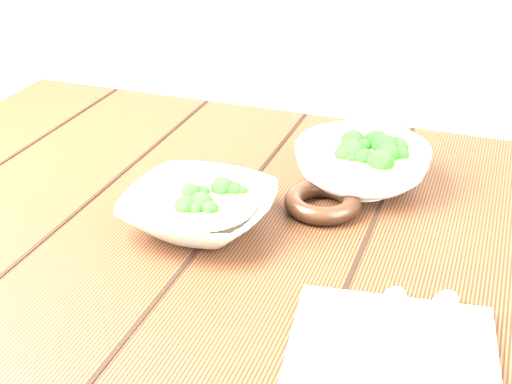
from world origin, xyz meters
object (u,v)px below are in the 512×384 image
(soup_bowl_front, at_px, (199,209))
(napkin, at_px, (392,350))
(soup_bowl_back, at_px, (362,164))
(trivet, at_px, (323,202))
(table, at_px, (240,286))

(soup_bowl_front, xyz_separation_m, napkin, (0.29, -0.17, -0.02))
(soup_bowl_front, distance_m, napkin, 0.34)
(soup_bowl_back, bearing_deg, trivet, -108.84)
(soup_bowl_front, bearing_deg, table, 46.33)
(soup_bowl_back, bearing_deg, napkin, -72.67)
(table, relative_size, napkin, 5.67)
(soup_bowl_front, distance_m, soup_bowl_back, 0.26)
(table, bearing_deg, trivet, 27.58)
(table, distance_m, soup_bowl_front, 0.16)
(soup_bowl_front, height_order, soup_bowl_back, soup_bowl_back)
(napkin, bearing_deg, table, 131.76)
(table, height_order, soup_bowl_back, soup_bowl_back)
(napkin, bearing_deg, soup_bowl_back, 99.46)
(soup_bowl_front, relative_size, napkin, 0.95)
(table, xyz_separation_m, napkin, (0.25, -0.21, 0.13))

